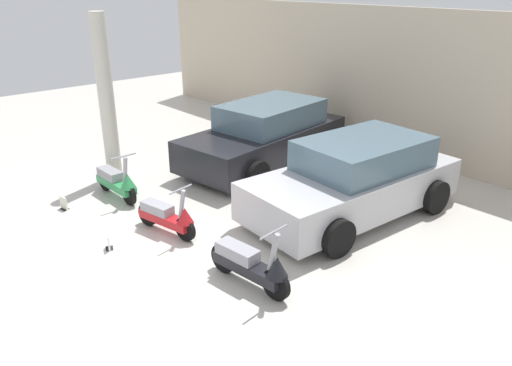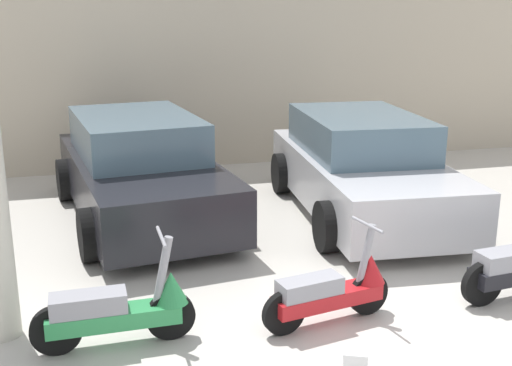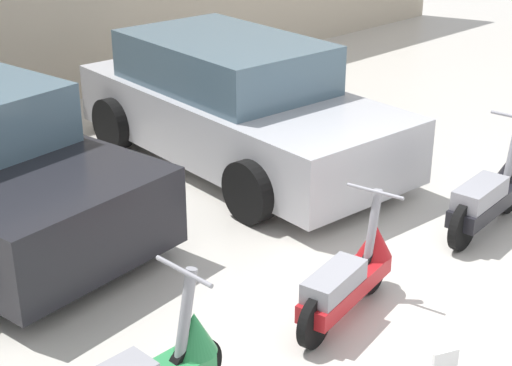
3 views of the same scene
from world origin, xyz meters
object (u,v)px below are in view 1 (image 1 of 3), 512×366
(scooter_front_center, at_px, (252,264))
(placard_near_right_scooter, at_px, (109,243))
(support_column_side, at_px, (106,100))
(car_rear_center, at_px, (355,179))
(car_rear_left, at_px, (266,135))
(scooter_front_right, at_px, (168,216))
(placard_near_left_scooter, at_px, (64,204))
(scooter_front_left, at_px, (117,181))

(scooter_front_center, height_order, placard_near_right_scooter, scooter_front_center)
(scooter_front_center, relative_size, support_column_side, 0.42)
(car_rear_center, xyz_separation_m, support_column_side, (-4.68, -2.56, 1.09))
(car_rear_left, height_order, support_column_side, support_column_side)
(scooter_front_right, height_order, support_column_side, support_column_side)
(scooter_front_right, xyz_separation_m, car_rear_left, (-1.52, 3.70, 0.36))
(scooter_front_right, height_order, scooter_front_center, scooter_front_center)
(placard_near_right_scooter, bearing_deg, placard_near_left_scooter, 178.68)
(car_rear_left, bearing_deg, support_column_side, -33.50)
(scooter_front_left, distance_m, placard_near_right_scooter, 2.11)
(scooter_front_left, height_order, support_column_side, support_column_side)
(scooter_front_right, xyz_separation_m, scooter_front_center, (2.19, 0.03, 0.03))
(scooter_front_left, relative_size, car_rear_left, 0.32)
(support_column_side, bearing_deg, scooter_front_center, -5.40)
(placard_near_right_scooter, bearing_deg, support_column_side, 151.40)
(placard_near_left_scooter, xyz_separation_m, support_column_side, (-0.86, 1.51, 1.66))
(scooter_front_right, distance_m, placard_near_left_scooter, 2.42)
(scooter_front_center, xyz_separation_m, car_rear_left, (-3.71, 3.67, 0.33))
(scooter_front_center, distance_m, placard_near_left_scooter, 4.52)
(placard_near_left_scooter, relative_size, support_column_side, 0.07)
(car_rear_left, height_order, placard_near_left_scooter, car_rear_left)
(scooter_front_left, distance_m, car_rear_left, 3.68)
(scooter_front_center, xyz_separation_m, placard_near_left_scooter, (-4.39, -1.02, -0.26))
(car_rear_center, distance_m, support_column_side, 5.44)
(scooter_front_left, xyz_separation_m, support_column_side, (-1.07, 0.46, 1.42))
(scooter_front_center, height_order, support_column_side, support_column_side)
(car_rear_center, distance_m, placard_near_left_scooter, 5.61)
(scooter_front_right, bearing_deg, scooter_front_left, 166.83)
(scooter_front_right, relative_size, support_column_side, 0.38)
(placard_near_left_scooter, bearing_deg, car_rear_left, 81.73)
(placard_near_right_scooter, xyz_separation_m, support_column_side, (-2.86, 1.56, 1.66))
(scooter_front_left, relative_size, scooter_front_center, 0.97)
(scooter_front_left, height_order, scooter_front_center, scooter_front_center)
(scooter_front_left, height_order, placard_near_left_scooter, scooter_front_left)
(scooter_front_left, xyz_separation_m, scooter_front_center, (4.18, -0.03, 0.01))
(car_rear_left, height_order, placard_near_right_scooter, car_rear_left)
(car_rear_left, relative_size, support_column_side, 1.27)
(scooter_front_center, distance_m, placard_near_right_scooter, 2.63)
(scooter_front_left, distance_m, placard_near_left_scooter, 1.10)
(car_rear_center, height_order, placard_near_left_scooter, car_rear_center)
(scooter_front_center, bearing_deg, placard_near_right_scooter, -162.08)
(scooter_front_left, distance_m, scooter_front_right, 1.99)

